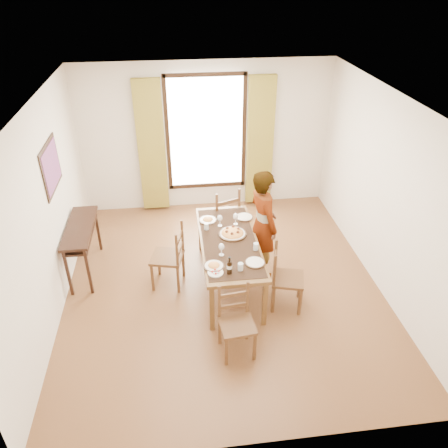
{
  "coord_description": "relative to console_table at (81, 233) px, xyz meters",
  "views": [
    {
      "loc": [
        -0.61,
        -5.0,
        4.14
      ],
      "look_at": [
        0.02,
        0.08,
        1.0
      ],
      "focal_mm": 35.0,
      "sensor_mm": 36.0,
      "label": 1
    }
  ],
  "objects": [
    {
      "name": "plate_sw",
      "position": [
        1.85,
        -1.15,
        0.1
      ],
      "size": [
        0.27,
        0.27,
        0.05
      ],
      "primitive_type": null,
      "color": "silver",
      "rests_on": "dining_table"
    },
    {
      "name": "man",
      "position": [
        2.64,
        -0.35,
        0.16
      ],
      "size": [
        0.84,
        0.74,
        1.68
      ],
      "primitive_type": "imported",
      "rotation": [
        0.0,
        0.0,
        1.87
      ],
      "color": "#9B9DA4",
      "rests_on": "ground"
    },
    {
      "name": "ground",
      "position": [
        2.03,
        -0.6,
        -0.68
      ],
      "size": [
        5.0,
        5.0,
        0.0
      ],
      "primitive_type": "plane",
      "color": "#4B2C17",
      "rests_on": "ground"
    },
    {
      "name": "tumbler_b",
      "position": [
        1.83,
        -0.24,
        0.12
      ],
      "size": [
        0.07,
        0.07,
        0.1
      ],
      "primitive_type": "cylinder",
      "color": "silver",
      "rests_on": "dining_table"
    },
    {
      "name": "pasta_platter",
      "position": [
        2.19,
        -0.43,
        0.12
      ],
      "size": [
        0.4,
        0.4,
        0.1
      ],
      "primitive_type": null,
      "color": "#CD641A",
      "rests_on": "dining_table"
    },
    {
      "name": "caprese_plate",
      "position": [
        1.85,
        -1.28,
        0.09
      ],
      "size": [
        0.2,
        0.2,
        0.04
      ],
      "primitive_type": null,
      "color": "silver",
      "rests_on": "dining_table"
    },
    {
      "name": "chair_south",
      "position": [
        2.03,
        -1.85,
        -0.26
      ],
      "size": [
        0.44,
        0.44,
        0.91
      ],
      "rotation": [
        0.0,
        0.0,
        0.11
      ],
      "color": "brown",
      "rests_on": "ground"
    },
    {
      "name": "wine_glass_a",
      "position": [
        1.97,
        -0.91,
        0.16
      ],
      "size": [
        0.08,
        0.08,
        0.18
      ],
      "primitive_type": null,
      "color": "white",
      "rests_on": "dining_table"
    },
    {
      "name": "chair_east",
      "position": [
        2.81,
        -1.13,
        -0.25
      ],
      "size": [
        0.51,
        0.51,
        0.94
      ],
      "rotation": [
        0.0,
        0.0,
        1.31
      ],
      "color": "brown",
      "rests_on": "ground"
    },
    {
      "name": "wine_glass_c",
      "position": [
        2.04,
        -0.18,
        0.16
      ],
      "size": [
        0.08,
        0.08,
        0.18
      ],
      "primitive_type": null,
      "color": "white",
      "rests_on": "dining_table"
    },
    {
      "name": "plate_se",
      "position": [
        2.38,
        -1.14,
        0.1
      ],
      "size": [
        0.27,
        0.27,
        0.05
      ],
      "primitive_type": null,
      "color": "silver",
      "rests_on": "dining_table"
    },
    {
      "name": "tumbler_a",
      "position": [
        2.45,
        -0.84,
        0.12
      ],
      "size": [
        0.07,
        0.07,
        0.1
      ],
      "primitive_type": "cylinder",
      "color": "silver",
      "rests_on": "dining_table"
    },
    {
      "name": "wine_bottle",
      "position": [
        2.02,
        -1.3,
        0.2
      ],
      "size": [
        0.07,
        0.07,
        0.25
      ],
      "primitive_type": null,
      "color": "black",
      "rests_on": "dining_table"
    },
    {
      "name": "room_shell",
      "position": [
        2.03,
        -0.47,
        0.86
      ],
      "size": [
        4.6,
        5.1,
        2.74
      ],
      "color": "silver",
      "rests_on": "ground"
    },
    {
      "name": "chair_west",
      "position": [
        1.28,
        -0.47,
        -0.23
      ],
      "size": [
        0.53,
        0.53,
        0.99
      ],
      "rotation": [
        0.0,
        0.0,
        -1.81
      ],
      "color": "brown",
      "rests_on": "ground"
    },
    {
      "name": "chair_north",
      "position": [
        2.17,
        0.51,
        -0.2
      ],
      "size": [
        0.59,
        0.59,
        1.04
      ],
      "rotation": [
        0.0,
        0.0,
        3.5
      ],
      "color": "brown",
      "rests_on": "ground"
    },
    {
      "name": "tumbler_c",
      "position": [
        2.17,
        -1.26,
        0.12
      ],
      "size": [
        0.07,
        0.07,
        0.1
      ],
      "primitive_type": "cylinder",
      "color": "silver",
      "rests_on": "dining_table"
    },
    {
      "name": "console_table",
      "position": [
        0.0,
        0.0,
        0.0
      ],
      "size": [
        0.38,
        1.2,
        0.8
      ],
      "color": "black",
      "rests_on": "ground"
    },
    {
      "name": "dining_table",
      "position": [
        2.12,
        -0.57,
        0.0
      ],
      "size": [
        0.8,
        1.94,
        0.76
      ],
      "color": "brown",
      "rests_on": "ground"
    },
    {
      "name": "plate_ne",
      "position": [
        2.43,
        0.01,
        0.1
      ],
      "size": [
        0.27,
        0.27,
        0.05
      ],
      "primitive_type": null,
      "color": "silver",
      "rests_on": "dining_table"
    },
    {
      "name": "plate_nw",
      "position": [
        1.88,
        -0.0,
        0.1
      ],
      "size": [
        0.27,
        0.27,
        0.05
      ],
      "primitive_type": null,
      "color": "silver",
      "rests_on": "dining_table"
    },
    {
      "name": "wine_glass_b",
      "position": [
        2.27,
        -0.16,
        0.16
      ],
      "size": [
        0.08,
        0.08,
        0.18
      ],
      "primitive_type": null,
      "color": "white",
      "rests_on": "dining_table"
    }
  ]
}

